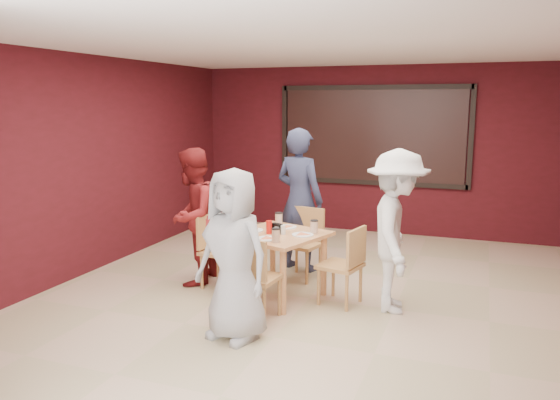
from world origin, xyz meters
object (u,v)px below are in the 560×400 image
at_px(diner_front, 234,255).
at_px(diner_back, 300,200).
at_px(diner_left, 193,217).
at_px(chair_back, 305,239).
at_px(dining_table, 277,241).
at_px(chair_front, 253,274).
at_px(diner_right, 397,231).
at_px(chair_left, 216,246).
at_px(chair_right, 346,261).

distance_m(diner_front, diner_back, 2.28).
bearing_deg(diner_left, chair_back, 112.90).
height_order(dining_table, chair_back, dining_table).
distance_m(chair_front, diner_right, 1.57).
bearing_deg(diner_right, diner_left, 79.21).
height_order(chair_front, diner_front, diner_front).
height_order(diner_left, diner_right, diner_right).
xyz_separation_m(chair_left, diner_front, (0.83, -1.26, 0.31)).
bearing_deg(diner_front, diner_left, 147.66).
xyz_separation_m(chair_front, diner_back, (-0.13, 1.86, 0.44)).
height_order(dining_table, diner_back, diner_back).
relative_size(chair_left, diner_right, 0.51).
xyz_separation_m(chair_back, diner_left, (-1.21, -0.69, 0.33)).
bearing_deg(chair_left, chair_back, 39.11).
distance_m(chair_right, diner_front, 1.46).
distance_m(diner_back, diner_right, 1.76).
xyz_separation_m(chair_right, diner_right, (0.52, 0.05, 0.37)).
bearing_deg(diner_back, diner_right, 160.19).
bearing_deg(diner_front, diner_right, 59.23).
bearing_deg(chair_left, chair_front, -44.93).
bearing_deg(diner_front, chair_right, 72.34).
relative_size(chair_left, diner_left, 0.53).
bearing_deg(chair_front, chair_back, 88.61).
distance_m(dining_table, diner_front, 1.18).
height_order(chair_back, diner_back, diner_back).
bearing_deg(chair_back, chair_front, -91.39).
xyz_separation_m(dining_table, diner_back, (-0.11, 1.10, 0.28)).
height_order(chair_front, diner_right, diner_right).
bearing_deg(chair_right, chair_front, -134.62).
xyz_separation_m(dining_table, chair_left, (-0.82, 0.09, -0.16)).
height_order(diner_back, diner_left, diner_back).
height_order(chair_back, diner_left, diner_left).
distance_m(dining_table, chair_back, 0.82).
relative_size(chair_right, diner_right, 0.51).
relative_size(chair_left, chair_right, 1.01).
bearing_deg(diner_left, diner_front, 35.25).
xyz_separation_m(chair_back, chair_right, (0.73, -0.78, -0.01)).
relative_size(dining_table, diner_right, 0.69).
bearing_deg(chair_back, diner_left, -150.32).
bearing_deg(chair_left, dining_table, -6.13).
xyz_separation_m(chair_left, chair_right, (1.61, -0.06, -0.00)).
bearing_deg(chair_back, chair_left, -140.89).
bearing_deg(chair_left, diner_right, -0.42).
bearing_deg(diner_left, dining_table, 77.46).
relative_size(chair_front, chair_right, 1.01).
relative_size(diner_back, diner_right, 1.09).
bearing_deg(diner_left, chair_right, 80.49).
distance_m(chair_front, chair_right, 1.09).
bearing_deg(diner_left, diner_right, 82.21).
bearing_deg(chair_left, diner_front, -56.56).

